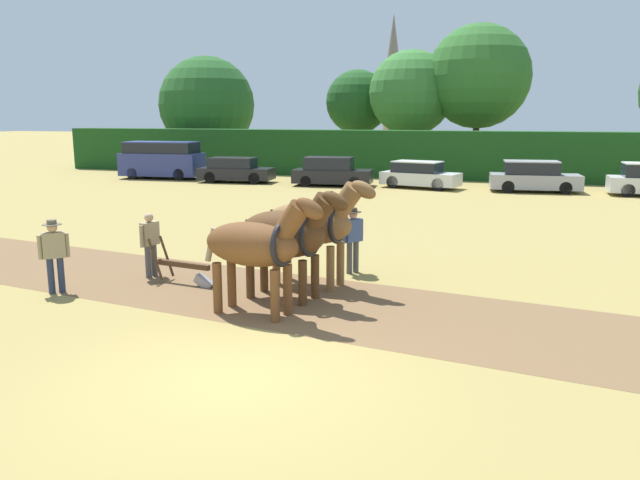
% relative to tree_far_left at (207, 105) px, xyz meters
% --- Properties ---
extents(ground_plane, '(240.00, 240.00, 0.00)m').
position_rel_tree_far_left_xyz_m(ground_plane, '(19.99, -36.05, -4.64)').
color(ground_plane, '#998447').
extents(plowed_furrow_strip, '(27.94, 7.35, 0.01)m').
position_rel_tree_far_left_xyz_m(plowed_furrow_strip, '(14.98, -31.51, -4.64)').
color(plowed_furrow_strip, brown).
rests_on(plowed_furrow_strip, ground).
extents(hedgerow, '(55.44, 1.98, 2.91)m').
position_rel_tree_far_left_xyz_m(hedgerow, '(19.99, -5.12, -3.19)').
color(hedgerow, '#194719').
rests_on(hedgerow, ground).
extents(tree_far_left, '(7.32, 7.32, 8.31)m').
position_rel_tree_far_left_xyz_m(tree_far_left, '(0.00, 0.00, 0.00)').
color(tree_far_left, '#423323').
rests_on(tree_far_left, ground).
extents(tree_left, '(4.70, 4.70, 7.17)m').
position_rel_tree_far_left_xyz_m(tree_left, '(11.53, 1.88, 0.15)').
color(tree_left, brown).
rests_on(tree_left, ground).
extents(tree_center_left, '(5.89, 5.89, 8.33)m').
position_rel_tree_far_left_xyz_m(tree_center_left, '(15.79, 0.47, 0.72)').
color(tree_center_left, '#423323').
rests_on(tree_center_left, ground).
extents(tree_center, '(6.96, 6.96, 9.90)m').
position_rel_tree_far_left_xyz_m(tree_center, '(20.29, 0.69, 1.76)').
color(tree_center, '#423323').
rests_on(tree_center, ground).
extents(church_spire, '(2.27, 2.27, 14.76)m').
position_rel_tree_far_left_xyz_m(church_spire, '(8.94, 26.23, 3.08)').
color(church_spire, gray).
rests_on(church_spire, ground).
extents(draft_horse_lead_left, '(2.69, 1.15, 2.43)m').
position_rel_tree_far_left_xyz_m(draft_horse_lead_left, '(19.06, -33.25, -3.26)').
color(draft_horse_lead_left, brown).
rests_on(draft_horse_lead_left, ground).
extents(draft_horse_lead_right, '(2.61, 1.27, 2.42)m').
position_rel_tree_far_left_xyz_m(draft_horse_lead_right, '(19.21, -32.07, -3.25)').
color(draft_horse_lead_right, '#513319').
rests_on(draft_horse_lead_right, ground).
extents(draft_horse_trail_left, '(2.82, 1.24, 2.53)m').
position_rel_tree_far_left_xyz_m(draft_horse_trail_left, '(19.37, -30.88, -3.21)').
color(draft_horse_trail_left, brown).
rests_on(draft_horse_trail_left, ground).
extents(plow, '(1.68, 0.54, 1.13)m').
position_rel_tree_far_left_xyz_m(plow, '(16.64, -31.73, -4.32)').
color(plow, '#4C331E').
rests_on(plow, ground).
extents(farmer_at_plow, '(0.27, 0.63, 1.55)m').
position_rel_tree_far_left_xyz_m(farmer_at_plow, '(15.44, -31.39, -3.76)').
color(farmer_at_plow, '#4C4C4C').
rests_on(farmer_at_plow, ground).
extents(farmer_beside_team, '(0.42, 0.55, 1.62)m').
position_rel_tree_far_left_xyz_m(farmer_beside_team, '(19.93, -29.50, -3.71)').
color(farmer_beside_team, '#4C4C4C').
rests_on(farmer_beside_team, ground).
extents(farmer_onlooker_left, '(0.47, 0.48, 1.62)m').
position_rel_tree_far_left_xyz_m(farmer_onlooker_left, '(14.27, -33.25, -3.71)').
color(farmer_onlooker_left, '#28334C').
rests_on(farmer_onlooker_left, ground).
extents(parked_van, '(5.12, 2.41, 2.26)m').
position_rel_tree_far_left_xyz_m(parked_van, '(2.47, -10.49, -3.49)').
color(parked_van, navy).
rests_on(parked_van, ground).
extents(parked_car_left, '(4.46, 2.24, 1.43)m').
position_rel_tree_far_left_xyz_m(parked_car_left, '(7.72, -11.08, -3.95)').
color(parked_car_left, black).
rests_on(parked_car_left, ground).
extents(parked_car_center_left, '(4.49, 2.29, 1.58)m').
position_rel_tree_far_left_xyz_m(parked_car_center_left, '(13.58, -11.04, -3.89)').
color(parked_car_center_left, black).
rests_on(parked_car_center_left, ground).
extents(parked_car_center, '(4.35, 2.53, 1.43)m').
position_rel_tree_far_left_xyz_m(parked_car_center, '(18.38, -10.61, -3.95)').
color(parked_car_center, silver).
rests_on(parked_car_center, ground).
extents(parked_car_center_right, '(4.58, 2.25, 1.57)m').
position_rel_tree_far_left_xyz_m(parked_car_center_right, '(24.16, -10.49, -3.89)').
color(parked_car_center_right, '#9E9EA8').
rests_on(parked_car_center_right, ground).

